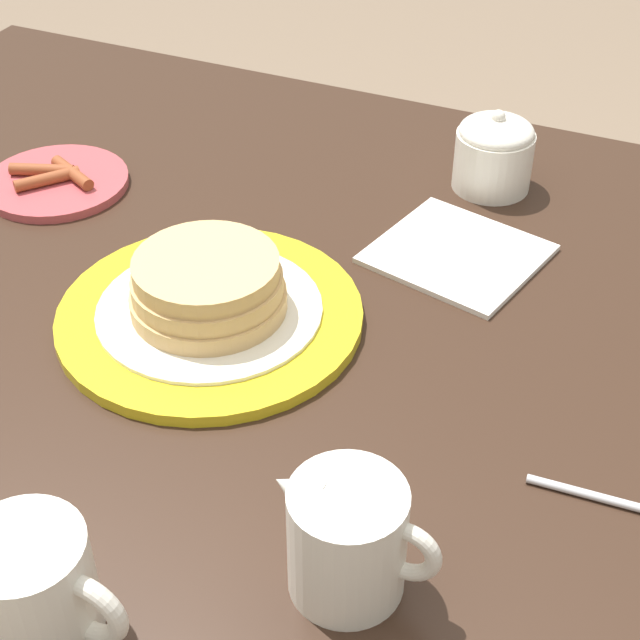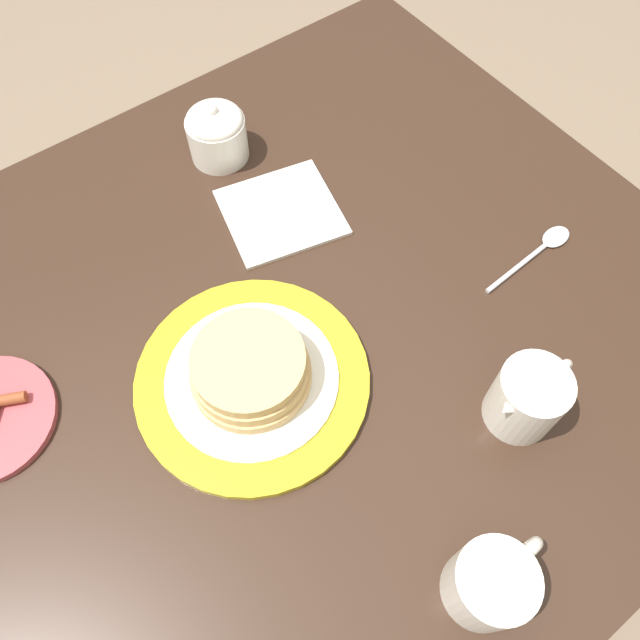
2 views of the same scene
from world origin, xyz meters
name	(u,v)px [view 1 (image 1 of 2)]	position (x,y,z in m)	size (l,w,h in m)	color
dining_table	(234,394)	(0.00, 0.00, 0.64)	(1.27, 0.97, 0.76)	#332116
pancake_plate	(207,300)	(0.00, -0.03, 0.79)	(0.29, 0.29, 0.07)	gold
side_plate_bacon	(56,181)	(-0.28, 0.11, 0.77)	(0.16, 0.16, 0.02)	#B2474C
coffee_mug	(37,588)	(0.06, -0.37, 0.81)	(0.11, 0.08, 0.09)	silver
creamer_pitcher	(346,537)	(0.23, -0.26, 0.81)	(0.12, 0.08, 0.10)	silver
sugar_bowl	(494,152)	(0.17, 0.31, 0.81)	(0.09, 0.09, 0.09)	silver
napkin	(457,254)	(0.18, 0.16, 0.77)	(0.19, 0.18, 0.01)	silver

